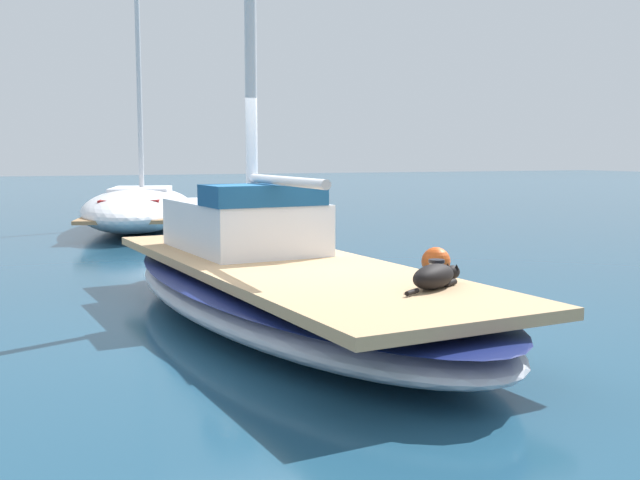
{
  "coord_description": "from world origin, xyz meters",
  "views": [
    {
      "loc": [
        -2.85,
        -7.6,
        1.84
      ],
      "look_at": [
        0.0,
        -1.0,
        1.01
      ],
      "focal_mm": 41.75,
      "sensor_mm": 36.0,
      "label": 1
    }
  ],
  "objects_px": {
    "sailboat_main": "(284,291)",
    "mooring_buoy": "(436,261)",
    "dog_black": "(436,276)",
    "moored_boat_far_astern": "(139,207)",
    "deck_winch": "(436,271)"
  },
  "relations": [
    {
      "from": "sailboat_main",
      "to": "dog_black",
      "type": "bearing_deg",
      "value": -72.07
    },
    {
      "from": "dog_black",
      "to": "sailboat_main",
      "type": "bearing_deg",
      "value": 107.93
    },
    {
      "from": "deck_winch",
      "to": "moored_boat_far_astern",
      "type": "height_order",
      "value": "moored_boat_far_astern"
    },
    {
      "from": "sailboat_main",
      "to": "moored_boat_far_astern",
      "type": "bearing_deg",
      "value": 88.37
    },
    {
      "from": "moored_boat_far_astern",
      "to": "mooring_buoy",
      "type": "bearing_deg",
      "value": -72.16
    },
    {
      "from": "mooring_buoy",
      "to": "moored_boat_far_astern",
      "type": "bearing_deg",
      "value": 107.84
    },
    {
      "from": "sailboat_main",
      "to": "deck_winch",
      "type": "bearing_deg",
      "value": -64.23
    },
    {
      "from": "sailboat_main",
      "to": "mooring_buoy",
      "type": "relative_size",
      "value": 16.82
    },
    {
      "from": "dog_black",
      "to": "mooring_buoy",
      "type": "distance_m",
      "value": 4.78
    },
    {
      "from": "dog_black",
      "to": "deck_winch",
      "type": "distance_m",
      "value": 0.34
    },
    {
      "from": "mooring_buoy",
      "to": "dog_black",
      "type": "bearing_deg",
      "value": -122.35
    },
    {
      "from": "sailboat_main",
      "to": "mooring_buoy",
      "type": "xyz_separation_m",
      "value": [
        3.2,
        1.96,
        -0.12
      ]
    },
    {
      "from": "sailboat_main",
      "to": "deck_winch",
      "type": "xyz_separation_m",
      "value": [
        0.85,
        -1.76,
        0.42
      ]
    },
    {
      "from": "dog_black",
      "to": "mooring_buoy",
      "type": "height_order",
      "value": "dog_black"
    },
    {
      "from": "deck_winch",
      "to": "mooring_buoy",
      "type": "bearing_deg",
      "value": 57.75
    }
  ]
}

